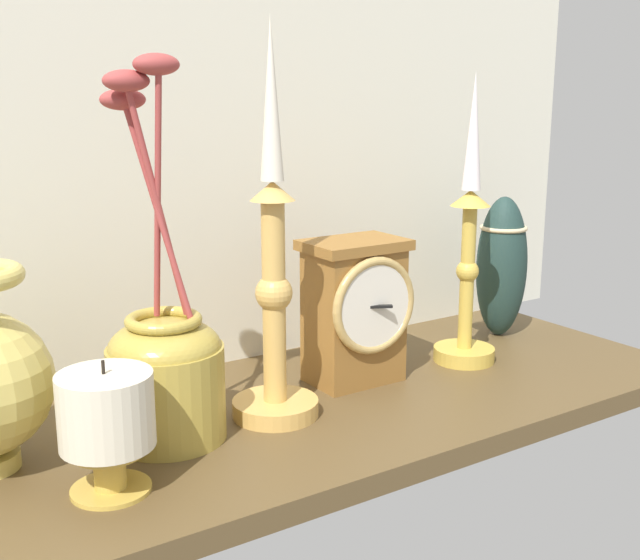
# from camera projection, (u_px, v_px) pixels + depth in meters

# --- Properties ---
(ground_plane) EXTENTS (1.00, 0.36, 0.02)m
(ground_plane) POSITION_uv_depth(u_px,v_px,m) (293.00, 416.00, 0.89)
(ground_plane) COLOR brown
(back_wall) EXTENTS (1.20, 0.02, 0.65)m
(back_wall) POSITION_uv_depth(u_px,v_px,m) (210.00, 105.00, 0.97)
(back_wall) COLOR silver
(back_wall) RESTS_ON ground_plane
(mantel_clock) EXTENTS (0.12, 0.10, 0.17)m
(mantel_clock) POSITION_uv_depth(u_px,v_px,m) (356.00, 310.00, 0.95)
(mantel_clock) COLOR brown
(mantel_clock) RESTS_ON ground_plane
(candlestick_tall_left) EXTENTS (0.08, 0.08, 0.37)m
(candlestick_tall_left) POSITION_uv_depth(u_px,v_px,m) (468.00, 257.00, 1.01)
(candlestick_tall_left) COLOR gold
(candlestick_tall_left) RESTS_ON ground_plane
(candlestick_tall_center) EXTENTS (0.09, 0.09, 0.42)m
(candlestick_tall_center) POSITION_uv_depth(u_px,v_px,m) (274.00, 290.00, 0.83)
(candlestick_tall_center) COLOR tan
(candlestick_tall_center) RESTS_ON ground_plane
(brass_vase_jar) EXTENTS (0.12, 0.12, 0.38)m
(brass_vase_jar) POSITION_uv_depth(u_px,v_px,m) (163.00, 363.00, 0.80)
(brass_vase_jar) COLOR #AA923B
(brass_vase_jar) RESTS_ON ground_plane
(pillar_candle_front) EXTENTS (0.08, 0.08, 0.12)m
(pillar_candle_front) POSITION_uv_depth(u_px,v_px,m) (107.00, 421.00, 0.69)
(pillar_candle_front) COLOR gold
(pillar_candle_front) RESTS_ON ground_plane
(tall_ceramic_vase) EXTENTS (0.07, 0.07, 0.20)m
(tall_ceramic_vase) POSITION_uv_depth(u_px,v_px,m) (502.00, 266.00, 1.13)
(tall_ceramic_vase) COLOR #1E3532
(tall_ceramic_vase) RESTS_ON ground_plane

